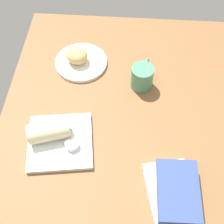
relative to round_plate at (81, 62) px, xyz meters
The scene contains 8 objects.
dining_table 31.94cm from the round_plate, 37.92° to the left, with size 110.00×90.00×4.00cm, color brown.
round_plate is the anchor object (origin of this frame).
scone_pastry 4.00cm from the round_plate, 98.18° to the right, with size 9.17×8.06×5.99cm, color #DBB06A.
square_plate 36.84cm from the round_plate, ahead, with size 21.02×21.02×1.60cm, color white.
sauce_cup 38.69cm from the round_plate, ahead, with size 4.52×4.52×2.16cm.
breakfast_wrap 36.03cm from the round_plate, ahead, with size 6.63×6.63×13.49cm, color beige.
book_stack 62.70cm from the round_plate, 33.29° to the left, with size 22.53×17.50×5.59cm.
coffee_mug 26.22cm from the round_plate, 69.58° to the left, with size 12.93×8.25×8.99cm.
Camera 1 is at (63.08, -0.72, 97.54)cm, focal length 51.16 mm.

